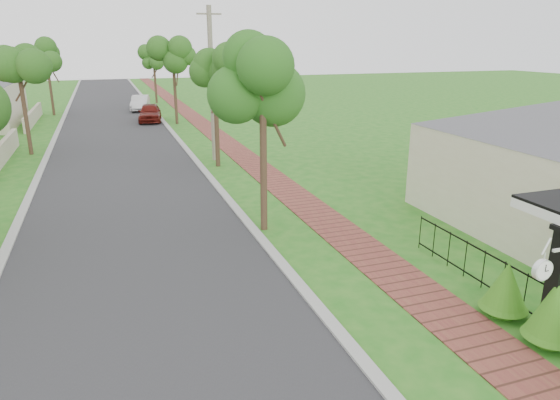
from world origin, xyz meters
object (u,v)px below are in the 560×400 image
porch_post (555,292)px  near_tree (263,84)px  station_clock (544,268)px  parked_car_white (140,103)px  utility_pole (212,85)px  parked_car_red (150,113)px

porch_post → near_tree: (-3.53, 8.00, 3.51)m
porch_post → station_clock: (-0.86, -0.40, 0.83)m
near_tree → porch_post: bearing=-66.2°
parked_car_white → utility_pole: bearing=-74.6°
parked_car_red → utility_pole: 14.77m
parked_car_red → utility_pole: bearing=-74.6°
parked_car_red → station_clock: size_ratio=3.80×
porch_post → parked_car_white: porch_post is taller
porch_post → parked_car_red: porch_post is taller
porch_post → utility_pole: (-2.91, 18.40, 2.69)m
near_tree → utility_pole: size_ratio=0.77×
near_tree → station_clock: 9.21m
parked_car_white → near_tree: 31.87m
parked_car_red → near_tree: (1.29, -24.70, 3.95)m
parked_car_red → station_clock: (3.96, -33.10, 1.27)m
parked_car_white → near_tree: (1.47, -31.59, 3.97)m
porch_post → near_tree: size_ratio=0.43×
parked_car_red → porch_post: bearing=-73.8°
parked_car_white → near_tree: near_tree is taller
near_tree → utility_pole: 10.45m
porch_post → parked_car_white: 39.91m
utility_pole → parked_car_white: bearing=95.6°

